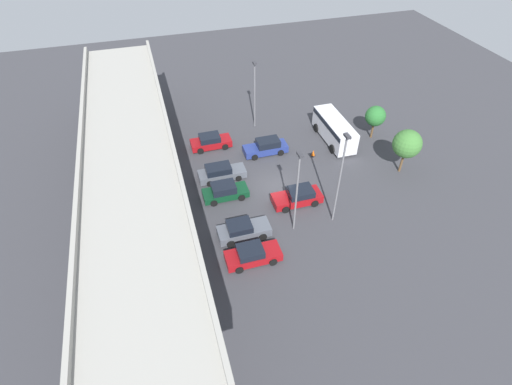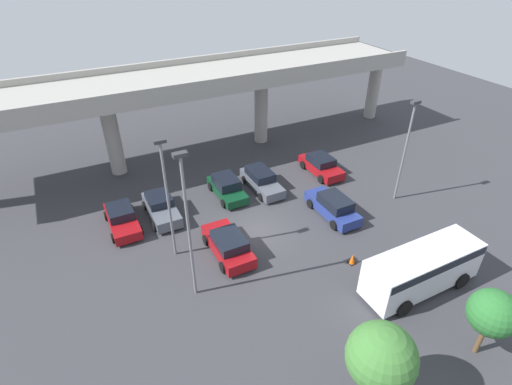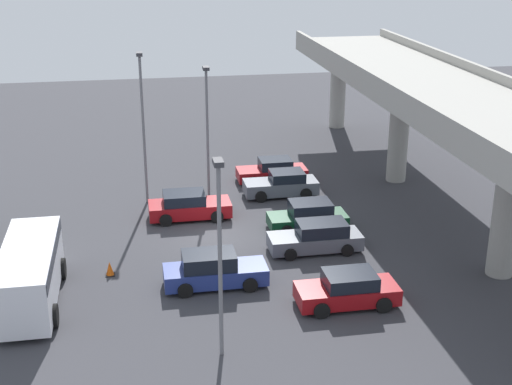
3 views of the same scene
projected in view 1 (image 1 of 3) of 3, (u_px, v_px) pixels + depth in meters
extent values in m
plane|color=#38383D|center=(277.00, 186.00, 39.68)|extent=(89.49, 89.49, 0.00)
cube|color=#9E9B93|center=(128.00, 150.00, 32.25)|extent=(41.76, 7.31, 0.90)
cube|color=#9E9B93|center=(170.00, 135.00, 32.52)|extent=(41.76, 0.30, 0.55)
cube|color=#9E9B93|center=(80.00, 150.00, 31.02)|extent=(41.76, 0.30, 0.55)
cylinder|color=#9E9B93|center=(144.00, 243.00, 29.72)|extent=(1.28, 1.28, 6.61)
cylinder|color=#9E9B93|center=(132.00, 142.00, 39.73)|extent=(1.28, 1.28, 6.61)
cylinder|color=#9E9B93|center=(125.00, 82.00, 49.75)|extent=(1.28, 1.28, 6.61)
cube|color=maroon|center=(253.00, 256.00, 32.35)|extent=(1.81, 4.55, 0.70)
cube|color=black|center=(250.00, 251.00, 31.86)|extent=(1.66, 2.08, 0.63)
cylinder|color=black|center=(266.00, 245.00, 33.45)|extent=(0.22, 0.67, 0.67)
cylinder|color=black|center=(273.00, 262.00, 32.12)|extent=(0.22, 0.67, 0.67)
cylinder|color=black|center=(234.00, 253.00, 32.85)|extent=(0.22, 0.67, 0.67)
cylinder|color=black|center=(239.00, 270.00, 31.52)|extent=(0.22, 0.67, 0.67)
cube|color=#515660|center=(244.00, 231.00, 34.34)|extent=(1.81, 4.54, 0.79)
cube|color=black|center=(239.00, 226.00, 33.80)|extent=(1.67, 2.07, 0.59)
cylinder|color=black|center=(257.00, 222.00, 35.46)|extent=(0.22, 0.72, 0.72)
cylinder|color=black|center=(263.00, 237.00, 34.12)|extent=(0.22, 0.72, 0.72)
cylinder|color=black|center=(226.00, 229.00, 34.86)|extent=(0.22, 0.72, 0.72)
cylinder|color=black|center=(231.00, 244.00, 33.52)|extent=(0.22, 0.72, 0.72)
cube|color=maroon|center=(297.00, 198.00, 37.54)|extent=(1.92, 4.66, 0.76)
cube|color=black|center=(300.00, 192.00, 37.15)|extent=(1.76, 2.35, 0.62)
cylinder|color=black|center=(286.00, 210.00, 36.67)|extent=(0.22, 0.71, 0.71)
cylinder|color=black|center=(279.00, 196.00, 38.08)|extent=(0.22, 0.71, 0.71)
cylinder|color=black|center=(315.00, 204.00, 37.28)|extent=(0.22, 0.71, 0.71)
cylinder|color=black|center=(307.00, 190.00, 38.69)|extent=(0.22, 0.71, 0.71)
cube|color=#0C381E|center=(226.00, 193.00, 38.18)|extent=(1.79, 4.33, 0.65)
cube|color=black|center=(223.00, 188.00, 37.69)|extent=(1.65, 2.26, 0.74)
cylinder|color=black|center=(237.00, 186.00, 39.24)|extent=(0.22, 0.67, 0.67)
cylinder|color=black|center=(242.00, 198.00, 37.92)|extent=(0.22, 0.67, 0.67)
cylinder|color=black|center=(210.00, 191.00, 38.67)|extent=(0.22, 0.67, 0.67)
cylinder|color=black|center=(214.00, 203.00, 37.35)|extent=(0.22, 0.67, 0.67)
cube|color=#515660|center=(222.00, 174.00, 40.32)|extent=(1.74, 4.77, 0.74)
cube|color=black|center=(218.00, 169.00, 39.79)|extent=(1.60, 2.52, 0.66)
cylinder|color=black|center=(234.00, 168.00, 41.43)|extent=(0.22, 0.63, 0.63)
cylinder|color=black|center=(239.00, 178.00, 40.15)|extent=(0.22, 0.63, 0.63)
cylinder|color=black|center=(206.00, 173.00, 40.80)|extent=(0.22, 0.63, 0.63)
cylinder|color=black|center=(210.00, 184.00, 39.51)|extent=(0.22, 0.63, 0.63)
cube|color=navy|center=(265.00, 149.00, 43.57)|extent=(1.76, 4.78, 0.77)
cube|color=black|center=(268.00, 143.00, 43.14)|extent=(1.62, 2.45, 0.72)
cylinder|color=black|center=(255.00, 157.00, 42.76)|extent=(0.22, 0.69, 0.69)
cylinder|color=black|center=(250.00, 148.00, 44.06)|extent=(0.22, 0.69, 0.69)
cylinder|color=black|center=(281.00, 153.00, 43.39)|extent=(0.22, 0.69, 0.69)
cylinder|color=black|center=(275.00, 144.00, 44.69)|extent=(0.22, 0.69, 0.69)
cube|color=maroon|center=(211.00, 143.00, 44.45)|extent=(1.83, 4.47, 0.74)
cube|color=black|center=(210.00, 138.00, 43.98)|extent=(1.69, 2.23, 0.62)
cylinder|color=black|center=(221.00, 138.00, 45.56)|extent=(0.22, 0.71, 0.71)
cylinder|color=black|center=(225.00, 147.00, 44.20)|extent=(0.22, 0.71, 0.71)
cylinder|color=black|center=(197.00, 142.00, 44.96)|extent=(0.22, 0.71, 0.71)
cylinder|color=black|center=(200.00, 151.00, 43.61)|extent=(0.22, 0.71, 0.71)
cube|color=silver|center=(334.00, 129.00, 44.88)|extent=(7.23, 2.23, 2.37)
cube|color=black|center=(335.00, 123.00, 44.32)|extent=(7.09, 2.28, 0.52)
cylinder|color=black|center=(316.00, 128.00, 46.88)|extent=(1.00, 0.29, 1.00)
cylinder|color=black|center=(334.00, 125.00, 47.37)|extent=(1.00, 0.29, 1.00)
cylinder|color=black|center=(332.00, 149.00, 43.65)|extent=(1.00, 0.29, 1.00)
cylinder|color=black|center=(351.00, 146.00, 44.14)|extent=(1.00, 0.29, 1.00)
cylinder|color=slate|center=(255.00, 97.00, 45.60)|extent=(0.16, 0.16, 7.76)
cube|color=#333338|center=(255.00, 63.00, 42.97)|extent=(0.70, 0.35, 0.20)
cylinder|color=slate|center=(339.00, 182.00, 33.29)|extent=(0.16, 0.16, 8.88)
cube|color=#333338|center=(347.00, 136.00, 30.29)|extent=(0.70, 0.35, 0.20)
cylinder|color=slate|center=(296.00, 195.00, 32.77)|extent=(0.16, 0.16, 7.94)
cube|color=#333338|center=(300.00, 155.00, 30.08)|extent=(0.70, 0.35, 0.20)
cylinder|color=brown|center=(402.00, 163.00, 40.83)|extent=(0.24, 0.24, 2.19)
sphere|color=#3D7533|center=(407.00, 144.00, 39.30)|extent=(2.86, 2.86, 2.86)
cylinder|color=brown|center=(372.00, 130.00, 45.71)|extent=(0.24, 0.24, 1.83)
sphere|color=#286B2D|center=(375.00, 116.00, 44.46)|extent=(2.28, 2.28, 2.28)
cube|color=black|center=(313.00, 155.00, 43.58)|extent=(0.44, 0.44, 0.04)
cone|color=#EA590F|center=(313.00, 153.00, 43.36)|extent=(0.40, 0.40, 0.70)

